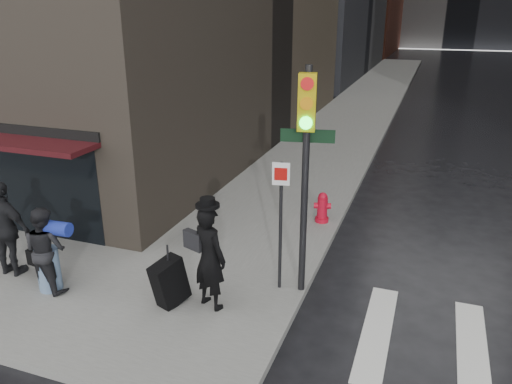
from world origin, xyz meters
TOP-DOWN VIEW (x-y plane):
  - ground at (0.00, 0.00)m, footprint 140.00×140.00m
  - sidewalk_left at (0.00, 27.00)m, footprint 4.00×50.00m
  - man_overcoat at (0.28, 0.51)m, footprint 1.47×1.01m
  - man_jeans at (-2.85, 0.01)m, footprint 1.24×0.79m
  - man_greycoat at (-4.04, 0.23)m, footprint 1.21×0.51m
  - traffic_light at (1.88, 1.60)m, footprint 1.09×0.58m
  - fire_hydrant at (1.53, 5.19)m, footprint 0.47×0.36m

SIDE VIEW (x-z plane):
  - ground at x=0.00m, z-range 0.00..0.00m
  - sidewalk_left at x=0.00m, z-range 0.00..0.15m
  - fire_hydrant at x=1.53m, z-range 0.11..0.92m
  - man_jeans at x=-2.85m, z-range 0.15..1.91m
  - man_overcoat at x=0.28m, z-range -0.03..2.20m
  - man_greycoat at x=-4.04m, z-range 0.15..2.22m
  - traffic_light at x=1.88m, z-range 0.79..5.20m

